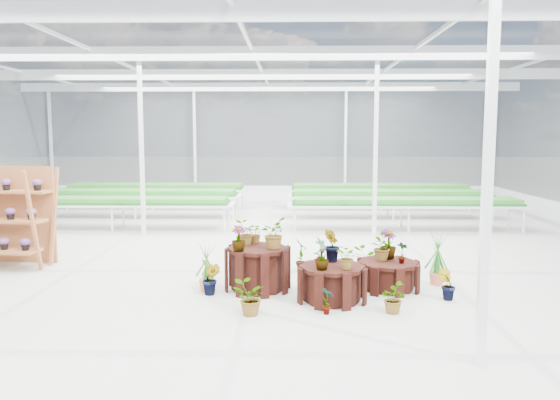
{
  "coord_description": "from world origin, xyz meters",
  "views": [
    {
      "loc": [
        0.85,
        -9.98,
        2.58
      ],
      "look_at": [
        0.63,
        0.94,
        1.3
      ],
      "focal_mm": 35.0,
      "sensor_mm": 36.0,
      "label": 1
    }
  ],
  "objects_px": {
    "plinth_tall": "(258,269)",
    "plinth_mid": "(332,283)",
    "plinth_low": "(388,275)",
    "shelf_rack": "(2,217)"
  },
  "relations": [
    {
      "from": "plinth_mid",
      "to": "shelf_rack",
      "type": "xyz_separation_m",
      "value": [
        -6.35,
        2.16,
        0.71
      ]
    },
    {
      "from": "shelf_rack",
      "to": "plinth_tall",
      "type": "bearing_deg",
      "value": -11.01
    },
    {
      "from": "plinth_mid",
      "to": "plinth_low",
      "type": "relative_size",
      "value": 1.02
    },
    {
      "from": "plinth_tall",
      "to": "plinth_mid",
      "type": "distance_m",
      "value": 1.34
    },
    {
      "from": "plinth_tall",
      "to": "plinth_low",
      "type": "height_order",
      "value": "plinth_tall"
    },
    {
      "from": "plinth_mid",
      "to": "shelf_rack",
      "type": "distance_m",
      "value": 6.75
    },
    {
      "from": "plinth_mid",
      "to": "plinth_low",
      "type": "height_order",
      "value": "plinth_mid"
    },
    {
      "from": "plinth_low",
      "to": "plinth_mid",
      "type": "bearing_deg",
      "value": -145.01
    },
    {
      "from": "plinth_mid",
      "to": "plinth_low",
      "type": "bearing_deg",
      "value": 34.99
    },
    {
      "from": "plinth_tall",
      "to": "plinth_low",
      "type": "relative_size",
      "value": 1.01
    }
  ]
}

